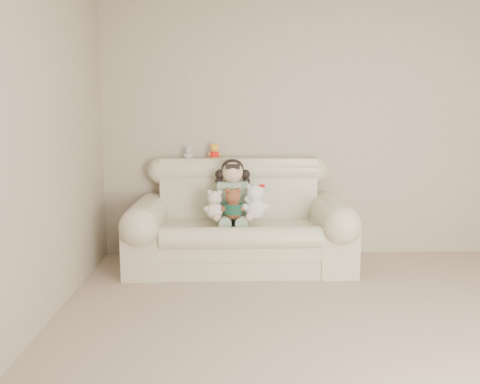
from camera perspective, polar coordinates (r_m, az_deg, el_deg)
name	(u,v)px	position (r m, az deg, el deg)	size (l,w,h in m)	color
floor	(401,370)	(3.13, 18.04, -18.92)	(5.00, 5.00, 0.00)	gray
wall_back	(321,130)	(5.21, 9.37, 7.02)	(4.50, 4.50, 0.00)	#BBAB94
sofa	(240,215)	(4.69, -0.04, -2.66)	(2.10, 0.95, 1.03)	beige
seated_child	(233,191)	(4.73, -0.85, 0.14)	(0.38, 0.46, 0.63)	#286A36
brown_teddy	(233,201)	(4.54, -0.82, -1.02)	(0.22, 0.17, 0.34)	brown
white_cat	(255,198)	(4.56, 1.76, -0.70)	(0.25, 0.19, 0.39)	silver
cream_teddy	(215,202)	(4.56, -2.95, -1.14)	(0.21, 0.16, 0.32)	white
yellow_mini_bear	(214,150)	(5.01, -2.96, 4.85)	(0.12, 0.10, 0.19)	yellow
grey_mini_plush	(188,152)	(5.02, -5.98, 4.62)	(0.10, 0.08, 0.16)	silver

